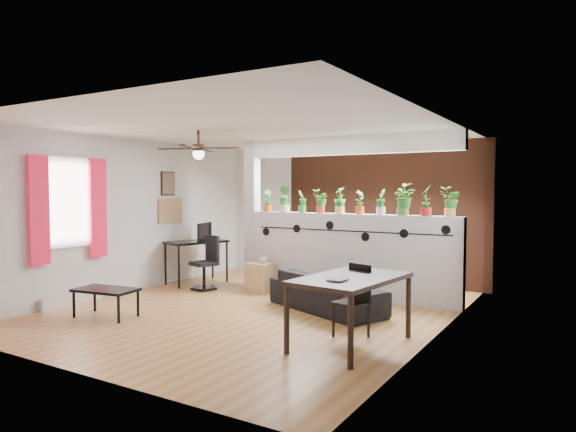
{
  "coord_description": "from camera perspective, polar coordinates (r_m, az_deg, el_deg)",
  "views": [
    {
      "loc": [
        4.19,
        -6.07,
        1.75
      ],
      "look_at": [
        0.18,
        0.6,
        1.34
      ],
      "focal_mm": 32.0,
      "sensor_mm": 36.0,
      "label": 1
    }
  ],
  "objects": [
    {
      "name": "room_shell",
      "position": [
        7.38,
        -3.61,
        -0.46
      ],
      "size": [
        6.3,
        7.1,
        2.9
      ],
      "color": "#956231",
      "rests_on": "ground"
    },
    {
      "name": "partition_wall",
      "position": [
        8.36,
        6.84,
        -4.38
      ],
      "size": [
        3.6,
        0.18,
        1.35
      ],
      "primitive_type": "cube",
      "color": "#BCBCC1",
      "rests_on": "ground"
    },
    {
      "name": "ceiling_header",
      "position": [
        8.32,
        6.92,
        7.84
      ],
      "size": [
        3.6,
        0.18,
        0.3
      ],
      "primitive_type": "cube",
      "color": "white",
      "rests_on": "room_shell"
    },
    {
      "name": "pier_column",
      "position": [
        9.25,
        -4.0,
        0.23
      ],
      "size": [
        0.22,
        0.2,
        2.6
      ],
      "primitive_type": "cube",
      "color": "#BCBCC1",
      "rests_on": "ground"
    },
    {
      "name": "brick_panel",
      "position": [
        9.66,
        10.43,
        0.31
      ],
      "size": [
        3.9,
        0.05,
        2.6
      ],
      "primitive_type": "cube",
      "color": "#A85231",
      "rests_on": "ground"
    },
    {
      "name": "vine_decal",
      "position": [
        8.23,
        6.59,
        -1.66
      ],
      "size": [
        3.31,
        0.01,
        0.3
      ],
      "color": "black",
      "rests_on": "partition_wall"
    },
    {
      "name": "window_assembly",
      "position": [
        8.32,
        -23.18,
        1.13
      ],
      "size": [
        0.09,
        1.3,
        1.55
      ],
      "color": "white",
      "rests_on": "room_shell"
    },
    {
      "name": "baseboard_heater",
      "position": [
        8.47,
        -22.92,
        -8.52
      ],
      "size": [
        0.08,
        1.0,
        0.18
      ],
      "primitive_type": "cube",
      "color": "silver",
      "rests_on": "ground"
    },
    {
      "name": "corkboard",
      "position": [
        9.75,
        -12.94,
        0.6
      ],
      "size": [
        0.03,
        0.6,
        0.45
      ],
      "primitive_type": "cube",
      "color": "olive",
      "rests_on": "room_shell"
    },
    {
      "name": "framed_art",
      "position": [
        9.71,
        -13.19,
        3.54
      ],
      "size": [
        0.03,
        0.34,
        0.44
      ],
      "color": "#8C7259",
      "rests_on": "room_shell"
    },
    {
      "name": "ceiling_fan",
      "position": [
        7.64,
        -9.91,
        7.22
      ],
      "size": [
        1.19,
        1.19,
        0.43
      ],
      "color": "black",
      "rests_on": "room_shell"
    },
    {
      "name": "potted_plant_0",
      "position": [
        9.05,
        -2.29,
        1.81
      ],
      "size": [
        0.25,
        0.24,
        0.39
      ],
      "color": "#CC5918",
      "rests_on": "partition_wall"
    },
    {
      "name": "potted_plant_1",
      "position": [
        8.86,
        -0.39,
        2.01
      ],
      "size": [
        0.27,
        0.23,
        0.46
      ],
      "color": "silver",
      "rests_on": "partition_wall"
    },
    {
      "name": "potted_plant_2",
      "position": [
        8.69,
        1.59,
        1.72
      ],
      "size": [
        0.2,
        0.22,
        0.38
      ],
      "color": "#308533",
      "rests_on": "partition_wall"
    },
    {
      "name": "potted_plant_3",
      "position": [
        8.52,
        3.64,
        1.75
      ],
      "size": [
        0.25,
        0.25,
        0.4
      ],
      "color": "#BA3A1D",
      "rests_on": "partition_wall"
    },
    {
      "name": "potted_plant_4",
      "position": [
        8.37,
        5.78,
        1.83
      ],
      "size": [
        0.28,
        0.28,
        0.43
      ],
      "color": "gold",
      "rests_on": "partition_wall"
    },
    {
      "name": "potted_plant_5",
      "position": [
        8.22,
        8.0,
        1.66
      ],
      "size": [
        0.2,
        0.23,
        0.39
      ],
      "color": "#D64419",
      "rests_on": "partition_wall"
    },
    {
      "name": "potted_plant_6",
      "position": [
        8.09,
        10.29,
        1.65
      ],
      "size": [
        0.19,
        0.22,
        0.4
      ],
      "color": "white",
      "rests_on": "partition_wall"
    },
    {
      "name": "potted_plant_7",
      "position": [
        7.97,
        12.65,
        1.92
      ],
      "size": [
        0.33,
        0.32,
        0.49
      ],
      "color": "#417E2E",
      "rests_on": "partition_wall"
    },
    {
      "name": "potted_plant_8",
      "position": [
        7.87,
        15.08,
        1.74
      ],
      "size": [
        0.22,
        0.26,
        0.45
      ],
      "color": "#B31C1C",
      "rests_on": "partition_wall"
    },
    {
      "name": "potted_plant_9",
      "position": [
        7.78,
        17.57,
        1.64
      ],
      "size": [
        0.28,
        0.25,
        0.44
      ],
      "color": "gold",
      "rests_on": "partition_wall"
    },
    {
      "name": "sofa",
      "position": [
        7.49,
        4.29,
        -8.47
      ],
      "size": [
        1.89,
        1.32,
        0.52
      ],
      "primitive_type": "imported",
      "rotation": [
        0.0,
        0.0,
        2.74
      ],
      "color": "black",
      "rests_on": "ground"
    },
    {
      "name": "cube_shelf",
      "position": [
        8.78,
        -3.1,
        -6.82
      ],
      "size": [
        0.43,
        0.38,
        0.5
      ],
      "primitive_type": "cube",
      "rotation": [
        0.0,
        0.0,
        -0.06
      ],
      "color": "#A88358",
      "rests_on": "ground"
    },
    {
      "name": "cup",
      "position": [
        8.71,
        -2.83,
        -4.9
      ],
      "size": [
        0.17,
        0.17,
        0.11
      ],
      "primitive_type": "imported",
      "rotation": [
        0.0,
        0.0,
        -0.31
      ],
      "color": "gray",
      "rests_on": "cube_shelf"
    },
    {
      "name": "computer_desk",
      "position": [
        9.65,
        -10.13,
        -3.18
      ],
      "size": [
        0.88,
        1.22,
        0.79
      ],
      "color": "black",
      "rests_on": "ground"
    },
    {
      "name": "monitor",
      "position": [
        9.75,
        -9.56,
        -2.13
      ],
      "size": [
        0.32,
        0.13,
        0.18
      ],
      "primitive_type": "imported",
      "rotation": [
        0.0,
        0.0,
        1.83
      ],
      "color": "black",
      "rests_on": "computer_desk"
    },
    {
      "name": "office_chair",
      "position": [
        9.05,
        -9.02,
        -5.54
      ],
      "size": [
        0.48,
        0.49,
        0.92
      ],
      "color": "black",
      "rests_on": "ground"
    },
    {
      "name": "dining_table",
      "position": [
        5.8,
        7.0,
        -7.5
      ],
      "size": [
        1.01,
        1.5,
        0.77
      ],
      "color": "black",
      "rests_on": "ground"
    },
    {
      "name": "book",
      "position": [
        5.55,
        4.79,
        -6.96
      ],
      "size": [
        0.18,
        0.24,
        0.02
      ],
      "primitive_type": "imported",
      "rotation": [
        0.0,
        0.0,
        -0.02
      ],
      "color": "gray",
      "rests_on": "dining_table"
    },
    {
      "name": "folding_chair",
      "position": [
        6.19,
        7.52,
        -8.57
      ],
      "size": [
        0.43,
        0.43,
        0.86
      ],
      "color": "black",
      "rests_on": "ground"
    },
    {
      "name": "coffee_table",
      "position": [
        7.48,
        -19.58,
        -7.92
      ],
      "size": [
        0.9,
        0.59,
        0.39
      ],
      "color": "black",
      "rests_on": "ground"
    }
  ]
}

